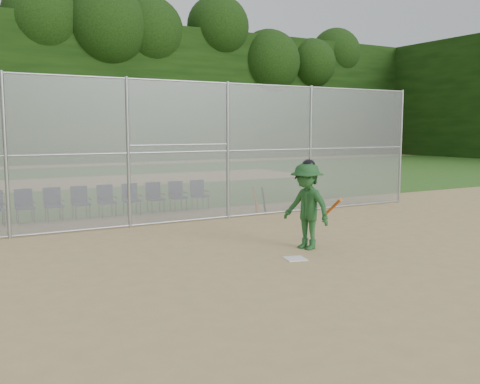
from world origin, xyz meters
TOP-DOWN VIEW (x-y plane):
  - ground at (0.00, 0.00)m, footprint 100.00×100.00m
  - grass_strip at (0.00, 18.00)m, footprint 100.00×100.00m
  - dirt_patch_far at (0.00, 18.00)m, footprint 24.00×24.00m
  - backstop_fence at (0.00, 5.00)m, footprint 16.09×0.09m
  - treeline at (0.00, 20.00)m, footprint 81.00×60.00m
  - home_plate at (-0.18, -0.10)m, footprint 0.48×0.48m
  - batter_at_plate at (0.59, 0.56)m, footprint 1.00×1.46m
  - water_cooler at (4.34, 5.22)m, footprint 0.32×0.32m
  - spare_bats at (2.22, 5.19)m, footprint 0.36×0.28m
  - chair_2 at (-4.37, 6.95)m, footprint 0.54×0.52m
  - chair_3 at (-3.61, 6.95)m, footprint 0.54×0.52m
  - chair_4 at (-2.84, 6.95)m, footprint 0.54×0.52m
  - chair_5 at (-2.07, 6.95)m, footprint 0.54×0.52m
  - chair_6 at (-1.30, 6.95)m, footprint 0.54×0.52m
  - chair_7 at (-0.53, 6.95)m, footprint 0.54×0.52m
  - chair_8 at (0.24, 6.95)m, footprint 0.54×0.52m
  - chair_9 at (1.01, 6.95)m, footprint 0.54×0.52m

SIDE VIEW (x-z plane):
  - ground at x=0.00m, z-range 0.00..0.00m
  - grass_strip at x=0.00m, z-range 0.01..0.01m
  - dirt_patch_far at x=0.00m, z-range 0.01..0.01m
  - home_plate at x=-0.18m, z-range 0.00..0.02m
  - water_cooler at x=4.34m, z-range 0.00..0.41m
  - spare_bats at x=2.22m, z-range 0.00..0.84m
  - chair_2 at x=-4.37m, z-range 0.00..0.96m
  - chair_3 at x=-3.61m, z-range 0.00..0.96m
  - chair_4 at x=-2.84m, z-range 0.00..0.96m
  - chair_5 at x=-2.07m, z-range 0.00..0.96m
  - chair_6 at x=-1.30m, z-range 0.00..0.96m
  - chair_7 at x=-0.53m, z-range 0.00..0.96m
  - chair_8 at x=0.24m, z-range 0.00..0.96m
  - chair_9 at x=1.01m, z-range 0.00..0.96m
  - batter_at_plate at x=0.59m, z-range -0.03..1.95m
  - backstop_fence at x=0.00m, z-range 0.07..4.07m
  - treeline at x=0.00m, z-range 0.00..11.00m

